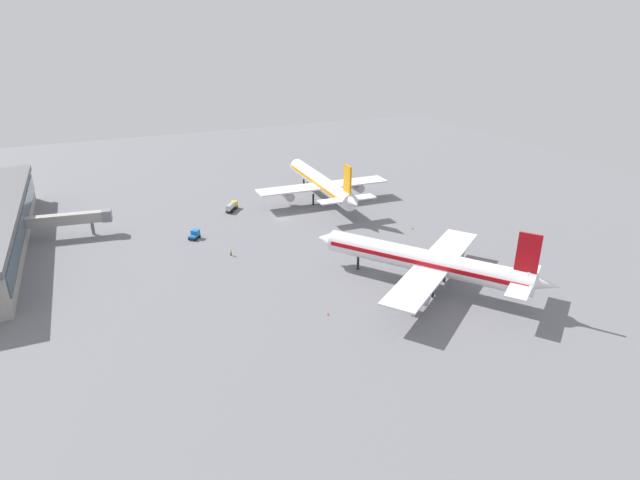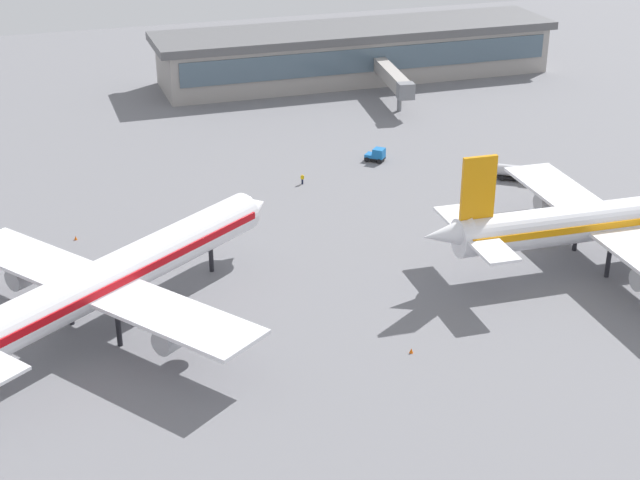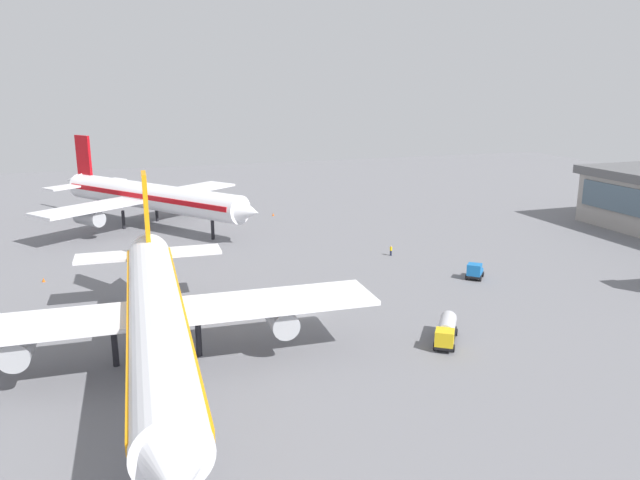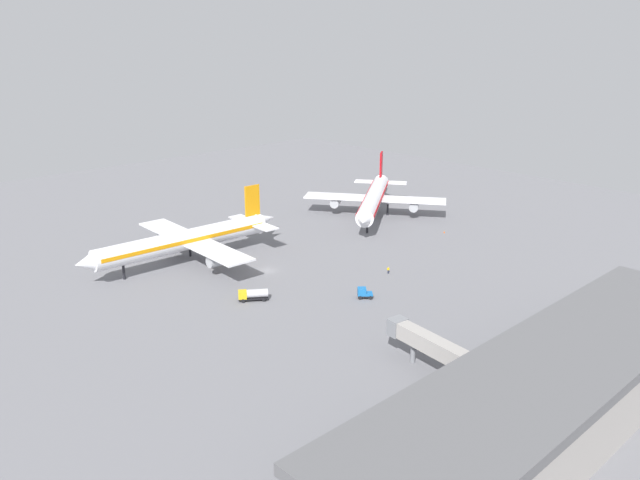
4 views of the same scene
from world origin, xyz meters
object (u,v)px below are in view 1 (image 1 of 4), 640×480
at_px(ground_crew_worker, 231,252).
at_px(airplane_taxiing, 427,261).
at_px(fuel_truck, 232,206).
at_px(baggage_tug, 195,235).
at_px(safety_cone_near_gate, 413,228).
at_px(safety_cone_mid_apron, 328,314).
at_px(airplane_at_gate, 321,183).

bearing_deg(ground_crew_worker, airplane_taxiing, -17.73).
xyz_separation_m(airplane_taxiing, ground_crew_worker, (-33.89, -35.32, -5.24)).
relative_size(fuel_truck, ground_crew_worker, 3.74).
height_order(fuel_truck, ground_crew_worker, fuel_truck).
relative_size(baggage_tug, safety_cone_near_gate, 6.22).
bearing_deg(safety_cone_near_gate, ground_crew_worker, -93.86).
bearing_deg(safety_cone_mid_apron, airplane_at_gate, 156.75).
distance_m(airplane_at_gate, fuel_truck, 30.22).
height_order(airplane_at_gate, airplane_taxiing, airplane_taxiing).
relative_size(airplane_taxiing, baggage_tug, 12.64).
xyz_separation_m(baggage_tug, safety_cone_near_gate, (18.54, 58.16, -0.86)).
bearing_deg(ground_crew_worker, safety_cone_mid_apron, -48.19).
height_order(airplane_at_gate, baggage_tug, airplane_at_gate).
xyz_separation_m(airplane_at_gate, safety_cone_mid_apron, (67.11, -28.84, -5.77)).
height_order(safety_cone_near_gate, safety_cone_mid_apron, same).
relative_size(airplane_taxiing, fuel_truck, 7.55).
distance_m(airplane_taxiing, safety_cone_near_gate, 35.20).
relative_size(airplane_taxiing, safety_cone_near_gate, 78.62).
bearing_deg(safety_cone_near_gate, baggage_tug, -107.68).
relative_size(fuel_truck, safety_cone_near_gate, 10.42).
bearing_deg(fuel_truck, safety_cone_near_gate, -95.64).
bearing_deg(fuel_truck, airplane_taxiing, -123.83).
relative_size(safety_cone_near_gate, safety_cone_mid_apron, 1.00).
bearing_deg(safety_cone_mid_apron, ground_crew_worker, -164.28).
bearing_deg(safety_cone_mid_apron, fuel_truck, -179.24).
distance_m(ground_crew_worker, safety_cone_near_gate, 52.27).
bearing_deg(safety_cone_mid_apron, baggage_tug, -162.45).
xyz_separation_m(airplane_at_gate, fuel_truck, (-2.38, -29.76, -4.69)).
xyz_separation_m(airplane_taxiing, safety_cone_mid_apron, (2.36, -25.12, -5.79)).
relative_size(fuel_truck, safety_cone_mid_apron, 10.42).
xyz_separation_m(fuel_truck, safety_cone_near_gate, (36.76, 42.88, -1.09)).
xyz_separation_m(ground_crew_worker, safety_cone_near_gate, (3.52, 52.15, -0.55)).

